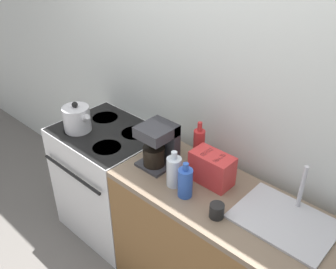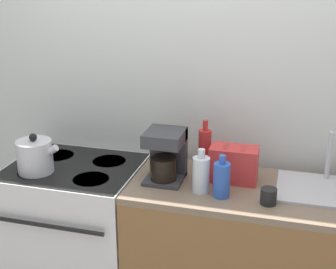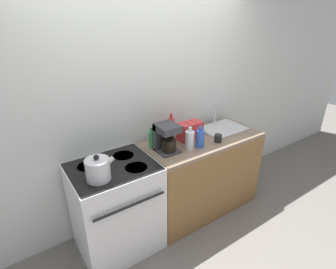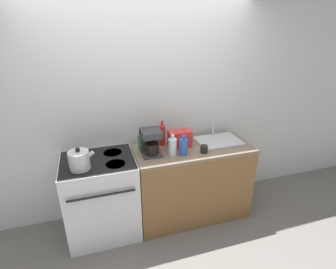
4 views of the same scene
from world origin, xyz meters
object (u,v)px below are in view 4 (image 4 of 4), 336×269
(bottle_blue, at_px, (183,147))
(kettle, at_px, (79,160))
(bottle_green, at_px, (140,142))
(bottle_red, at_px, (162,135))
(cup_black, at_px, (204,149))
(stove, at_px, (102,196))
(toaster, at_px, (180,139))
(bottle_clear, at_px, (173,147))
(coffee_maker, at_px, (151,141))

(bottle_blue, bearing_deg, kettle, 178.81)
(bottle_green, height_order, bottle_blue, bottle_blue)
(bottle_green, bearing_deg, kettle, -159.30)
(bottle_green, xyz_separation_m, bottle_blue, (0.41, -0.27, 0.00))
(bottle_red, relative_size, cup_black, 3.67)
(stove, distance_m, toaster, 1.08)
(bottle_red, bearing_deg, cup_black, -39.87)
(toaster, height_order, cup_black, toaster)
(bottle_blue, bearing_deg, cup_black, -4.10)
(bottle_green, bearing_deg, bottle_clear, -38.60)
(bottle_clear, distance_m, bottle_blue, 0.12)
(coffee_maker, height_order, bottle_clear, coffee_maker)
(cup_black, bearing_deg, bottle_blue, 175.90)
(stove, bearing_deg, toaster, 3.51)
(coffee_maker, relative_size, bottle_red, 0.95)
(stove, height_order, bottle_blue, bottle_blue)
(stove, bearing_deg, kettle, -142.98)
(bottle_clear, relative_size, cup_black, 2.88)
(stove, height_order, bottle_clear, bottle_clear)
(bottle_blue, bearing_deg, bottle_green, 146.87)
(coffee_maker, bearing_deg, bottle_clear, -24.76)
(kettle, bearing_deg, bottle_red, 17.12)
(toaster, height_order, bottle_blue, bottle_blue)
(kettle, height_order, bottle_green, kettle)
(toaster, xyz_separation_m, bottle_green, (-0.44, 0.06, -0.01))
(coffee_maker, height_order, bottle_red, bottle_red)
(stove, bearing_deg, bottle_green, 14.00)
(bottle_clear, bearing_deg, kettle, -179.54)
(bottle_clear, xyz_separation_m, bottle_blue, (0.11, -0.03, -0.00))
(toaster, xyz_separation_m, bottle_clear, (-0.14, -0.17, 0.00))
(bottle_green, relative_size, bottle_blue, 0.97)
(toaster, relative_size, cup_black, 3.14)
(stove, relative_size, bottle_green, 4.27)
(toaster, height_order, bottle_green, bottle_green)
(stove, bearing_deg, bottle_blue, -9.33)
(bottle_red, xyz_separation_m, bottle_blue, (0.15, -0.30, -0.03))
(stove, xyz_separation_m, kettle, (-0.17, -0.13, 0.55))
(kettle, bearing_deg, toaster, 9.45)
(toaster, bearing_deg, bottle_blue, -99.03)
(stove, height_order, toaster, toaster)
(stove, distance_m, cup_black, 1.25)
(stove, height_order, cup_black, cup_black)
(cup_black, bearing_deg, bottle_green, 156.23)
(toaster, bearing_deg, bottle_clear, -129.64)
(bottle_red, bearing_deg, kettle, -162.88)
(bottle_green, bearing_deg, bottle_red, 7.70)
(bottle_red, height_order, bottle_clear, bottle_red)
(bottle_red, xyz_separation_m, bottle_clear, (0.04, -0.27, -0.03))
(bottle_clear, distance_m, cup_black, 0.36)
(cup_black, bearing_deg, coffee_maker, 165.49)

